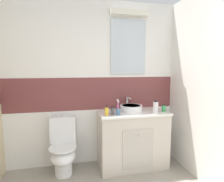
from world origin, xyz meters
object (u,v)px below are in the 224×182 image
Objects in this scene: toilet at (63,148)px; lotion_bottle_short at (112,111)px; soap_dispenser at (107,111)px; perfume_flask_small at (164,108)px; mouthwash_bottle at (156,107)px; sink_basin at (131,108)px; toothbrush_cup at (118,111)px.

lotion_bottle_short is at bearing -12.22° from toilet.
soap_dispenser is 0.86m from perfume_flask_small.
soap_dispenser is 0.72m from mouthwash_bottle.
toilet is 6.97× the size of lotion_bottle_short.
sink_basin is at bearing 26.77° from lotion_bottle_short.
toothbrush_cup is at bearing -9.36° from lotion_bottle_short.
mouthwash_bottle is 0.14m from perfume_flask_small.
toothbrush_cup reaches higher than sink_basin.
sink_basin is 3.24× the size of perfume_flask_small.
mouthwash_bottle is at bearing -0.73° from lotion_bottle_short.
sink_basin is 3.22× the size of lotion_bottle_short.
toothbrush_cup reaches higher than toilet.
mouthwash_bottle is (0.32, -0.17, 0.04)m from sink_basin.
soap_dispenser is (0.60, -0.15, 0.53)m from toilet.
lotion_bottle_short is (0.08, -0.00, -0.00)m from soap_dispenser.
toilet is at bearing 174.59° from perfume_flask_small.
mouthwash_bottle is 0.64m from lotion_bottle_short.
mouthwash_bottle is at bearing -6.73° from toilet.
soap_dispenser is at bearing -158.25° from sink_basin.
soap_dispenser is 0.83× the size of mouthwash_bottle.
lotion_bottle_short is (-0.08, 0.01, -0.00)m from toothbrush_cup.
sink_basin reaches higher than toilet.
sink_basin is 1.69× the size of toothbrush_cup.
perfume_flask_small is at bearing -5.41° from toilet.
perfume_flask_small is (1.46, -0.14, 0.53)m from toilet.
toilet is (-1.00, -0.01, -0.53)m from sink_basin.
lotion_bottle_short is (-0.78, -0.01, -0.00)m from perfume_flask_small.
sink_basin is 1.13m from toilet.
toothbrush_cup is 1.92× the size of perfume_flask_small.
toilet is 1.44m from mouthwash_bottle.
sink_basin is at bearing 151.92° from mouthwash_bottle.
toilet is 7.02× the size of perfume_flask_small.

